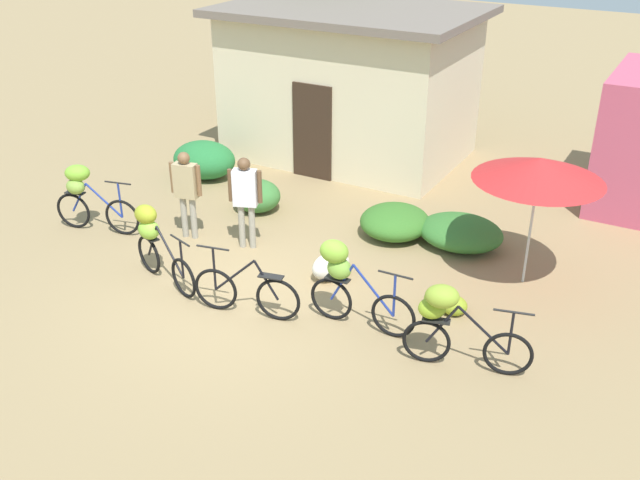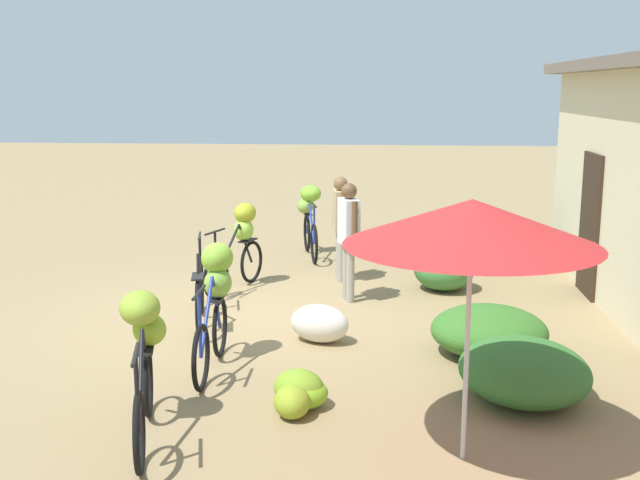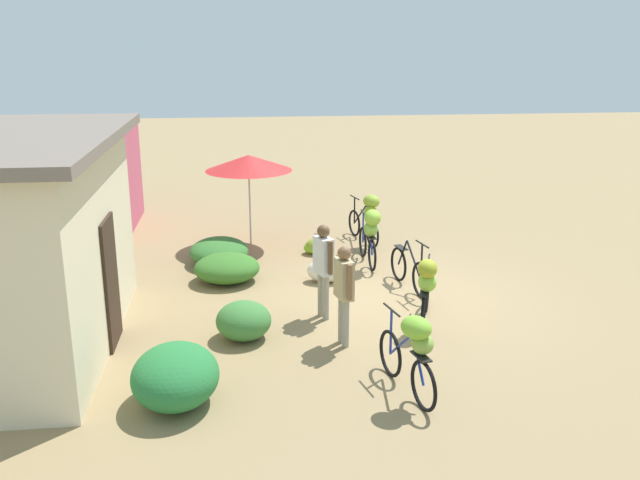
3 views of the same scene
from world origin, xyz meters
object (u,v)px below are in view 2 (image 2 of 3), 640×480
object	(u,v)px
bicycle_near_pile	(241,239)
person_vendor	(340,218)
banana_pile_on_ground	(299,393)
bicycle_center_loaded	(200,295)
bicycle_by_shop	(215,294)
bicycle_rightmost	(144,348)
market_umbrella	(472,222)
produce_sack	(320,323)
bicycle_leftmost	(309,214)
person_bystander	(349,230)

from	to	relation	value
bicycle_near_pile	person_vendor	world-z (taller)	person_vendor
banana_pile_on_ground	bicycle_center_loaded	bearing A→B (deg)	-148.19
bicycle_near_pile	bicycle_by_shop	size ratio (longest dim) A/B	0.98
bicycle_rightmost	banana_pile_on_ground	xyz separation A→B (m)	(-0.51, 1.26, -0.57)
bicycle_by_shop	bicycle_rightmost	world-z (taller)	bicycle_by_shop
market_umbrella	bicycle_rightmost	bearing A→B (deg)	-96.49
banana_pile_on_ground	produce_sack	distance (m)	1.90
produce_sack	bicycle_by_shop	bearing A→B (deg)	-52.27
bicycle_leftmost	person_vendor	bearing A→B (deg)	20.24
bicycle_leftmost	bicycle_near_pile	world-z (taller)	bicycle_near_pile
bicycle_rightmost	market_umbrella	bearing A→B (deg)	83.51
bicycle_by_shop	bicycle_center_loaded	bearing A→B (deg)	-159.25
bicycle_leftmost	bicycle_rightmost	size ratio (longest dim) A/B	1.00
market_umbrella	bicycle_near_pile	bearing A→B (deg)	-151.45
person_bystander	bicycle_by_shop	bearing A→B (deg)	-26.30
market_umbrella	bicycle_by_shop	bearing A→B (deg)	-128.31
bicycle_center_loaded	person_vendor	xyz separation A→B (m)	(-2.32, 1.59, 0.60)
bicycle_center_loaded	produce_sack	world-z (taller)	bicycle_center_loaded
bicycle_rightmost	person_bystander	size ratio (longest dim) A/B	1.00
market_umbrella	bicycle_center_loaded	bearing A→B (deg)	-138.07
produce_sack	person_vendor	world-z (taller)	person_vendor
banana_pile_on_ground	bicycle_leftmost	bearing A→B (deg)	-174.94
bicycle_leftmost	banana_pile_on_ground	xyz separation A→B (m)	(6.53, 0.58, -0.58)
market_umbrella	bicycle_center_loaded	world-z (taller)	market_umbrella
bicycle_rightmost	banana_pile_on_ground	world-z (taller)	bicycle_rightmost
bicycle_center_loaded	bicycle_rightmost	bearing A→B (deg)	5.09
banana_pile_on_ground	person_bystander	world-z (taller)	person_bystander
bicycle_by_shop	person_vendor	distance (m)	3.83
bicycle_rightmost	bicycle_by_shop	bearing A→B (deg)	171.22
market_umbrella	person_vendor	bearing A→B (deg)	-166.54
market_umbrella	banana_pile_on_ground	distance (m)	2.38
banana_pile_on_ground	produce_sack	xyz separation A→B (m)	(-1.90, 0.02, 0.07)
bicycle_near_pile	bicycle_rightmost	world-z (taller)	bicycle_near_pile
person_vendor	person_bystander	bearing A→B (deg)	9.46
bicycle_center_loaded	banana_pile_on_ground	bearing A→B (deg)	31.81
bicycle_near_pile	person_bystander	bearing A→B (deg)	69.41
banana_pile_on_ground	bicycle_near_pile	bearing A→B (deg)	-162.39
bicycle_rightmost	banana_pile_on_ground	distance (m)	1.47
bicycle_center_loaded	produce_sack	bearing A→B (deg)	70.18
bicycle_center_loaded	person_vendor	world-z (taller)	person_vendor
bicycle_leftmost	bicycle_center_loaded	size ratio (longest dim) A/B	1.01
person_bystander	produce_sack	bearing A→B (deg)	-7.66
bicycle_near_pile	bicycle_rightmost	bearing A→B (deg)	1.17
bicycle_by_shop	produce_sack	world-z (taller)	bicycle_by_shop
bicycle_center_loaded	bicycle_leftmost	bearing A→B (deg)	167.00
produce_sack	person_vendor	xyz separation A→B (m)	(-2.87, 0.05, 0.75)
bicycle_near_pile	bicycle_center_loaded	xyz separation A→B (m)	(1.82, -0.17, -0.35)
market_umbrella	produce_sack	xyz separation A→B (m)	(-2.70, -1.39, -1.68)
person_vendor	person_bystander	size ratio (longest dim) A/B	0.98
bicycle_by_shop	bicycle_leftmost	bearing A→B (deg)	175.47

